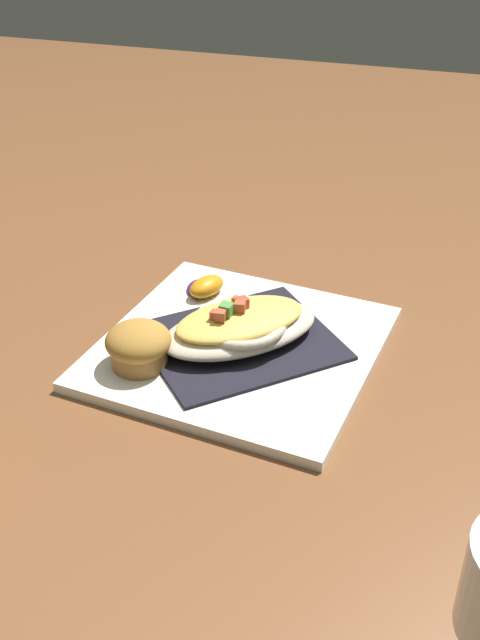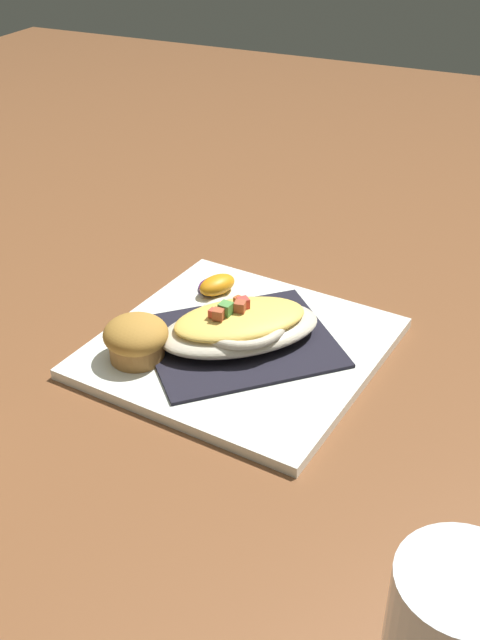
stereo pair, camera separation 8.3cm
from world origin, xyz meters
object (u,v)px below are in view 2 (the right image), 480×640
object	(u,v)px
gratin_dish	(240,325)
stemmed_glass	(456,626)
square_plate	(240,348)
muffin	(136,338)
orange_garnish	(216,285)

from	to	relation	value
gratin_dish	stemmed_glass	distance (m)	0.44
square_plate	stemmed_glass	world-z (taller)	stemmed_glass
gratin_dish	muffin	size ratio (longest dim) A/B	2.84
square_plate	gratin_dish	size ratio (longest dim) A/B	1.48
muffin	stemmed_glass	xyz separation A→B (m)	(0.38, -0.25, 0.06)
square_plate	stemmed_glass	size ratio (longest dim) A/B	2.16
gratin_dish	orange_garnish	xyz separation A→B (m)	(-0.07, 0.09, -0.01)
gratin_dish	square_plate	bearing A→B (deg)	44.37
square_plate	stemmed_glass	xyz separation A→B (m)	(0.29, -0.32, 0.09)
gratin_dish	stemmed_glass	bearing A→B (deg)	-47.90
gratin_dish	muffin	xyz separation A→B (m)	(-0.09, -0.07, 0.00)
square_plate	orange_garnish	xyz separation A→B (m)	(-0.07, 0.09, 0.02)
muffin	orange_garnish	bearing A→B (deg)	85.18
square_plate	stemmed_glass	bearing A→B (deg)	-47.91
orange_garnish	muffin	bearing A→B (deg)	-94.82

